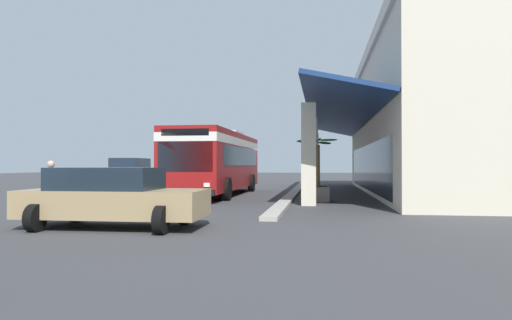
# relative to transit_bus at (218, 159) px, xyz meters

# --- Properties ---
(ground) EXTENTS (120.00, 120.00, 0.00)m
(ground) POSITION_rel_transit_bus_xyz_m (-5.33, 8.52, -1.85)
(ground) COLOR #38383A
(curb_strip) EXTENTS (27.10, 0.50, 0.12)m
(curb_strip) POSITION_rel_transit_bus_xyz_m (-2.92, 3.84, -1.79)
(curb_strip) COLOR #9E998E
(curb_strip) RESTS_ON ground
(plaza_building) EXTENTS (22.89, 14.98, 7.63)m
(plaza_building) POSITION_rel_transit_bus_xyz_m (-2.92, 13.47, 1.97)
(plaza_building) COLOR beige
(plaza_building) RESTS_ON ground
(transit_bus) EXTENTS (11.23, 2.89, 3.34)m
(transit_bus) POSITION_rel_transit_bus_xyz_m (0.00, 0.00, 0.00)
(transit_bus) COLOR maroon
(transit_bus) RESTS_ON ground
(parked_sedan_tan) EXTENTS (2.47, 4.42, 1.47)m
(parked_sedan_tan) POSITION_rel_transit_bus_xyz_m (12.37, 0.22, -1.10)
(parked_sedan_tan) COLOR #9E845B
(parked_sedan_tan) RESTS_ON ground
(parked_suv_blue) EXTENTS (4.92, 2.43, 1.97)m
(parked_suv_blue) POSITION_rel_transit_bus_xyz_m (-5.86, -7.27, -0.84)
(parked_suv_blue) COLOR navy
(parked_suv_blue) RESTS_ON ground
(pedestrian) EXTENTS (0.67, 0.39, 1.67)m
(pedestrian) POSITION_rel_transit_bus_xyz_m (10.02, -2.89, -0.92)
(pedestrian) COLOR navy
(pedestrian) RESTS_ON ground
(potted_palm) EXTENTS (1.66, 1.75, 2.67)m
(potted_palm) POSITION_rel_transit_bus_xyz_m (3.53, 5.13, -1.23)
(potted_palm) COLOR gray
(potted_palm) RESTS_ON ground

